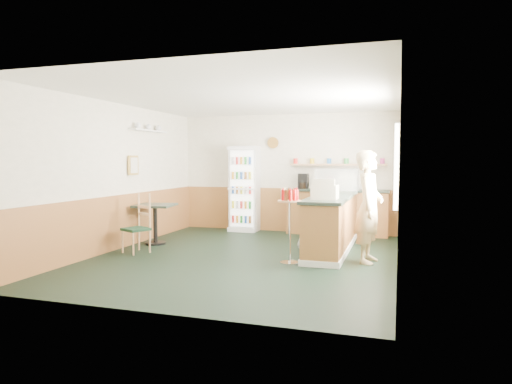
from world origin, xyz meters
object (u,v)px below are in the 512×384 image
at_px(shopkeeper, 369,207).
at_px(drinks_fridge, 245,189).
at_px(cash_register, 325,192).
at_px(condiment_stand, 290,213).
at_px(cafe_chair, 138,221).
at_px(display_case, 337,181).
at_px(cafe_table, 155,216).

bearing_deg(shopkeeper, drinks_fridge, 55.56).
height_order(cash_register, condiment_stand, cash_register).
bearing_deg(cash_register, cafe_chair, -174.87).
distance_m(display_case, cash_register, 1.48).
distance_m(condiment_stand, cafe_table, 3.04).
height_order(cafe_table, cafe_chair, cafe_chair).
bearing_deg(display_case, drinks_fridge, 154.16).
relative_size(display_case, cash_register, 1.94).
bearing_deg(cash_register, shopkeeper, 2.67).
bearing_deg(cash_register, display_case, 89.60).
bearing_deg(display_case, shopkeeper, -64.10).
xyz_separation_m(shopkeeper, condiment_stand, (-1.20, -0.44, -0.09)).
height_order(display_case, condiment_stand, display_case).
distance_m(drinks_fridge, cafe_table, 2.45).
height_order(drinks_fridge, cafe_table, drinks_fridge).
distance_m(display_case, cafe_table, 3.62).
xyz_separation_m(display_case, cash_register, (0.00, -1.48, -0.12)).
bearing_deg(display_case, cash_register, -90.00).
xyz_separation_m(drinks_fridge, condiment_stand, (1.78, -2.98, -0.17)).
height_order(condiment_stand, cafe_chair, condiment_stand).
bearing_deg(cafe_chair, condiment_stand, 22.66).
bearing_deg(cafe_chair, drinks_fridge, 94.98).
xyz_separation_m(cash_register, shopkeeper, (0.70, 0.04, -0.22)).
xyz_separation_m(shopkeeper, cafe_chair, (-4.00, -0.36, -0.35)).
height_order(condiment_stand, cafe_table, condiment_stand).
height_order(cash_register, cafe_chair, cash_register).
distance_m(display_case, cafe_chair, 3.82).
relative_size(cash_register, condiment_stand, 0.36).
relative_size(cash_register, cafe_table, 0.52).
bearing_deg(cash_register, cafe_table, 172.08).
xyz_separation_m(drinks_fridge, cafe_chair, (-1.02, -2.90, -0.43)).
bearing_deg(display_case, cafe_table, -163.14).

